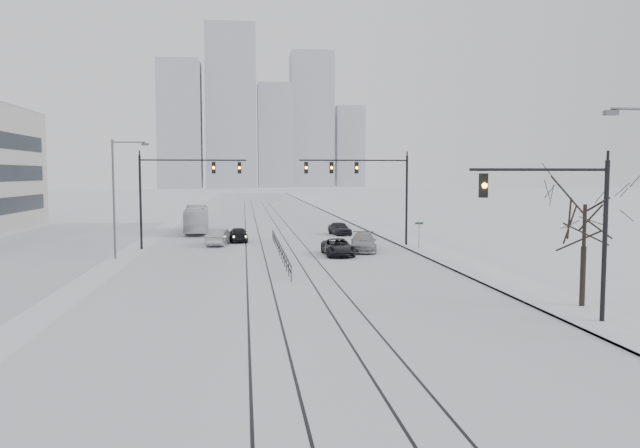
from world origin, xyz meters
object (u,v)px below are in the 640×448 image
Objects in this scene: sedan_sb_inner at (238,234)px; sedan_nb_front at (338,247)px; sedan_sb_outer at (219,237)px; bare_tree at (585,215)px; sedan_nb_right at (364,242)px; box_truck at (197,219)px; sedan_nb_far at (340,228)px; traffic_mast_near at (570,218)px.

sedan_nb_front is (7.89, -11.10, -0.05)m from sedan_sb_inner.
sedan_nb_front is at bearing 148.15° from sedan_sb_outer.
sedan_sb_inner is at bearing -112.62° from sedan_sb_outer.
sedan_sb_outer is (-18.23, 28.88, -3.74)m from bare_tree.
sedan_nb_right is at bearing 163.04° from sedan_sb_outer.
sedan_sb_outer is 0.43× the size of box_truck.
bare_tree is 46.37m from box_truck.
sedan_nb_far is (0.18, 14.06, -0.06)m from sedan_nb_right.
sedan_nb_right is (-6.13, 22.95, -3.74)m from bare_tree.
box_truck reaches higher than sedan_sb_inner.
traffic_mast_near reaches higher than sedan_sb_inner.
sedan_nb_right is (2.49, 2.42, 0.09)m from sedan_nb_front.
traffic_mast_near is at bearing -128.76° from bare_tree.
traffic_mast_near is at bearing -95.69° from sedan_nb_far.
traffic_mast_near is at bearing 107.29° from sedan_sb_inner.
sedan_nb_right is at bearing 42.96° from sedan_nb_front.
sedan_sb_inner is 13.54m from sedan_nb_right.
sedan_nb_far is at bearing -137.34° from sedan_sb_outer.
sedan_nb_far is (-5.95, 37.01, -3.80)m from bare_tree.
traffic_mast_near is 1.54× the size of sedan_sb_outer.
sedan_nb_right is at bearing 98.16° from traffic_mast_near.
sedan_sb_outer is at bearing 99.97° from box_truck.
box_truck is (-2.85, 12.31, 0.73)m from sedan_sb_outer.
bare_tree is 34.35m from sedan_sb_outer.
traffic_mast_near is 35.79m from sedan_sb_outer.
box_truck is at bearing -67.81° from sedan_sb_outer.
sedan_sb_inner is 0.80× the size of sedan_nb_right.
box_truck is (-18.67, 44.19, -3.09)m from traffic_mast_near.
box_truck is at bearing 119.94° from sedan_nb_front.
traffic_mast_near reaches higher than sedan_nb_front.
traffic_mast_near is 48.07m from box_truck.
sedan_sb_inner is at bearing 117.57° from bare_tree.
sedan_nb_front is at bearing -109.97° from sedan_nb_far.
traffic_mast_near reaches higher than sedan_sb_outer.
sedan_sb_inner is (-16.52, 31.64, -3.78)m from bare_tree.
sedan_sb_outer is at bearing 116.38° from traffic_mast_near.
traffic_mast_near is 37.60m from sedan_sb_inner.
sedan_nb_front is 24.13m from box_truck.
sedan_sb_inner is 13.62m from sedan_nb_front.
box_truck is (-4.56, 9.55, 0.77)m from sedan_sb_inner.
bare_tree is 35.89m from sedan_sb_inner.
sedan_nb_front is 16.69m from sedan_nb_far.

